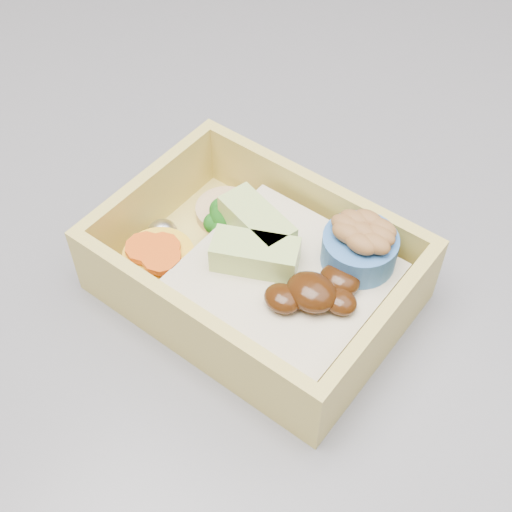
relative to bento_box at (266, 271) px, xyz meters
The scene contains 1 object.
bento_box is the anchor object (origin of this frame).
Camera 1 is at (0.10, -0.39, 1.26)m, focal length 50.00 mm.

